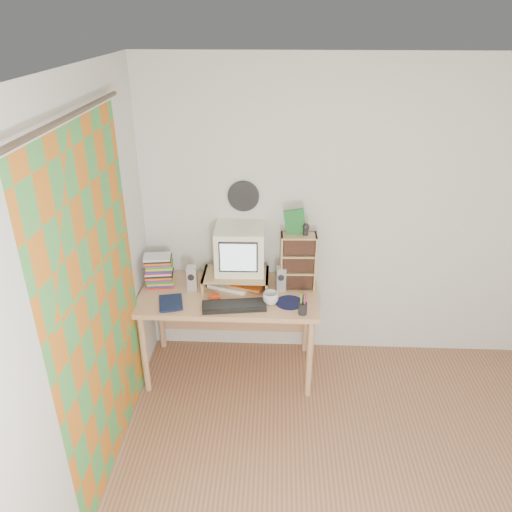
# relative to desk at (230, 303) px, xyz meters

# --- Properties ---
(ceiling) EXTENTS (3.50, 3.50, 0.00)m
(ceiling) POSITION_rel_desk_xyz_m (1.03, -1.44, 1.88)
(ceiling) COLOR white
(ceiling) RESTS_ON back_wall
(back_wall) EXTENTS (3.50, 0.00, 3.50)m
(back_wall) POSITION_rel_desk_xyz_m (1.03, 0.31, 0.63)
(back_wall) COLOR silver
(back_wall) RESTS_ON floor
(left_wall) EXTENTS (0.00, 3.50, 3.50)m
(left_wall) POSITION_rel_desk_xyz_m (-0.72, -1.44, 0.63)
(left_wall) COLOR silver
(left_wall) RESTS_ON floor
(curtain) EXTENTS (0.00, 2.20, 2.20)m
(curtain) POSITION_rel_desk_xyz_m (-0.68, -0.96, 0.53)
(curtain) COLOR #C2691B
(curtain) RESTS_ON left_wall
(wall_disc) EXTENTS (0.25, 0.02, 0.25)m
(wall_disc) POSITION_rel_desk_xyz_m (0.10, 0.29, 0.81)
(wall_disc) COLOR black
(wall_disc) RESTS_ON back_wall
(desk) EXTENTS (1.40, 0.70, 0.75)m
(desk) POSITION_rel_desk_xyz_m (0.00, 0.00, 0.00)
(desk) COLOR tan
(desk) RESTS_ON floor
(monitor_riser) EXTENTS (0.52, 0.30, 0.12)m
(monitor_riser) POSITION_rel_desk_xyz_m (0.05, 0.04, 0.23)
(monitor_riser) COLOR tan
(monitor_riser) RESTS_ON desk
(crt_monitor) EXTENTS (0.39, 0.39, 0.36)m
(crt_monitor) POSITION_rel_desk_xyz_m (0.08, 0.09, 0.44)
(crt_monitor) COLOR white
(crt_monitor) RESTS_ON monitor_riser
(speaker_left) EXTENTS (0.08, 0.08, 0.20)m
(speaker_left) POSITION_rel_desk_xyz_m (-0.29, -0.02, 0.24)
(speaker_left) COLOR #B7B6BC
(speaker_left) RESTS_ON desk
(speaker_right) EXTENTS (0.08, 0.08, 0.20)m
(speaker_right) POSITION_rel_desk_xyz_m (0.41, 0.01, 0.23)
(speaker_right) COLOR #B7B6BC
(speaker_right) RESTS_ON desk
(keyboard) EXTENTS (0.49, 0.22, 0.03)m
(keyboard) POSITION_rel_desk_xyz_m (0.06, -0.28, 0.15)
(keyboard) COLOR black
(keyboard) RESTS_ON desk
(dvd_stack) EXTENTS (0.23, 0.18, 0.30)m
(dvd_stack) POSITION_rel_desk_xyz_m (-0.56, 0.04, 0.28)
(dvd_stack) COLOR brown
(dvd_stack) RESTS_ON desk
(cd_rack) EXTENTS (0.28, 0.16, 0.46)m
(cd_rack) POSITION_rel_desk_xyz_m (0.54, 0.06, 0.36)
(cd_rack) COLOR tan
(cd_rack) RESTS_ON desk
(mug) EXTENTS (0.15, 0.15, 0.09)m
(mug) POSITION_rel_desk_xyz_m (0.33, -0.21, 0.18)
(mug) COLOR silver
(mug) RESTS_ON desk
(diary) EXTENTS (0.24, 0.20, 0.04)m
(diary) POSITION_rel_desk_xyz_m (-0.51, -0.27, 0.16)
(diary) COLOR #101A3B
(diary) RESTS_ON desk
(mousepad) EXTENTS (0.26, 0.26, 0.00)m
(mousepad) POSITION_rel_desk_xyz_m (0.48, -0.19, 0.14)
(mousepad) COLOR #101135
(mousepad) RESTS_ON desk
(pen_cup) EXTENTS (0.08, 0.08, 0.13)m
(pen_cup) POSITION_rel_desk_xyz_m (0.57, -0.34, 0.20)
(pen_cup) COLOR black
(pen_cup) RESTS_ON desk
(papers) EXTENTS (0.39, 0.33, 0.04)m
(papers) POSITION_rel_desk_xyz_m (0.06, 0.06, 0.16)
(papers) COLOR white
(papers) RESTS_ON desk
(red_box) EXTENTS (0.09, 0.07, 0.04)m
(red_box) POSITION_rel_desk_xyz_m (-0.10, -0.16, 0.15)
(red_box) COLOR red
(red_box) RESTS_ON desk
(game_box) EXTENTS (0.15, 0.04, 0.20)m
(game_box) POSITION_rel_desk_xyz_m (0.50, 0.08, 0.69)
(game_box) COLOR #1C6328
(game_box) RESTS_ON cd_rack
(webcam) EXTENTS (0.06, 0.06, 0.09)m
(webcam) POSITION_rel_desk_xyz_m (0.59, 0.06, 0.64)
(webcam) COLOR black
(webcam) RESTS_ON cd_rack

